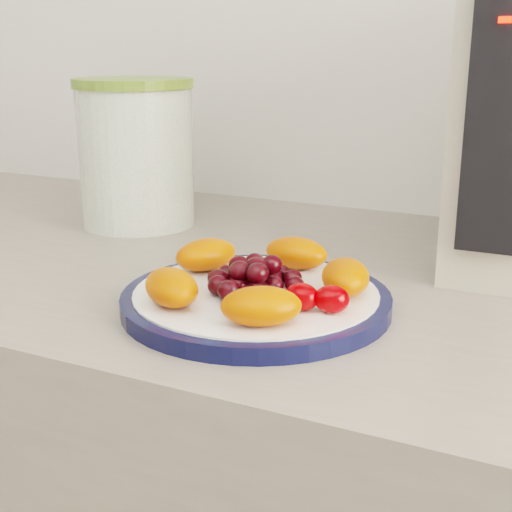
% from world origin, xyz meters
% --- Properties ---
extents(plate_rim, '(0.24, 0.24, 0.01)m').
position_xyz_m(plate_rim, '(-0.03, 1.07, 0.91)').
color(plate_rim, black).
rests_on(plate_rim, counter).
extents(plate_face, '(0.22, 0.22, 0.02)m').
position_xyz_m(plate_face, '(-0.03, 1.07, 0.91)').
color(plate_face, white).
rests_on(plate_face, counter).
extents(canister, '(0.17, 0.17, 0.18)m').
position_xyz_m(canister, '(-0.31, 1.28, 0.99)').
color(canister, '#3A6120').
rests_on(canister, counter).
extents(canister_lid, '(0.18, 0.18, 0.01)m').
position_xyz_m(canister_lid, '(-0.31, 1.28, 1.08)').
color(canister_lid, olive).
rests_on(canister_lid, canister).
extents(appliance_panel, '(0.05, 0.02, 0.23)m').
position_xyz_m(appliance_panel, '(0.14, 1.19, 1.06)').
color(appliance_panel, black).
rests_on(appliance_panel, appliance_body).
extents(appliance_led, '(0.01, 0.01, 0.01)m').
position_xyz_m(appliance_led, '(0.14, 1.18, 1.15)').
color(appliance_led, '#FF0C05').
rests_on(appliance_led, appliance_panel).
extents(fruit_plate, '(0.21, 0.21, 0.03)m').
position_xyz_m(fruit_plate, '(-0.03, 1.07, 0.93)').
color(fruit_plate, '#D03902').
rests_on(fruit_plate, plate_face).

